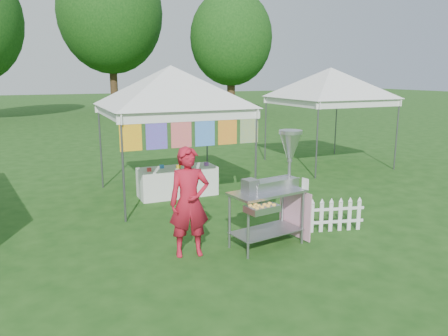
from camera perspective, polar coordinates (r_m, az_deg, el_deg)
name	(u,v)px	position (r m, az deg, el deg)	size (l,w,h in m)	color
ground	(238,248)	(7.31, 1.80, -10.43)	(120.00, 120.00, 0.00)	#1A4413
canopy_main	(171,66)	(10.01, -6.98, 13.12)	(4.24, 4.24, 3.45)	#59595E
canopy_right	(331,68)	(13.92, 13.79, 12.60)	(4.24, 4.24, 3.45)	#59595E
tree_mid	(110,13)	(34.86, -14.64, 18.95)	(7.60, 7.60, 11.52)	#311F12
tree_right	(231,38)	(31.00, 0.95, 16.59)	(5.60, 5.60, 8.42)	#311F12
donut_cart	(277,179)	(7.22, 6.97, -1.46)	(1.38, 1.13, 1.90)	gray
vendor	(189,202)	(6.80, -4.56, -4.48)	(0.63, 0.41, 1.73)	#AF1529
picket_fence	(335,216)	(8.22, 14.35, -6.09)	(1.05, 0.29, 0.56)	white
display_table	(178,182)	(10.30, -6.09, -1.77)	(1.80, 0.70, 0.68)	white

